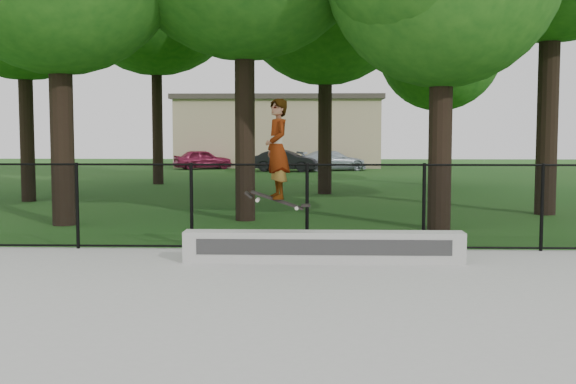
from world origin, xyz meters
The scene contains 9 objects.
ground centered at (0.00, 0.00, 0.00)m, with size 100.00×100.00×0.00m, color #1A5317.
concrete_slab centered at (0.00, 0.00, 0.03)m, with size 14.00×12.00×0.06m, color #A3A29D.
grind_ledge centered at (0.27, 4.70, 0.30)m, with size 4.36×0.40×0.48m, color #AEAEA9.
car_a centered at (-6.14, 34.18, 0.56)m, with size 1.31×3.24×1.11m, color maroon.
car_b centered at (-1.38, 31.94, 0.57)m, with size 1.21×3.14×1.14m, color black.
car_c centered at (1.17, 32.92, 0.55)m, with size 1.53×3.46×1.09m, color #A4AEBA.
skater_airborne centered at (-0.45, 4.59, 1.79)m, with size 0.81×0.65×1.74m.
chainlink_fence centered at (0.00, 5.90, 0.81)m, with size 16.06×0.06×1.50m.
distant_building centered at (-2.00, 38.00, 2.16)m, with size 12.40×6.40×4.30m.
Camera 1 is at (0.10, -6.44, 2.08)m, focal length 45.00 mm.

